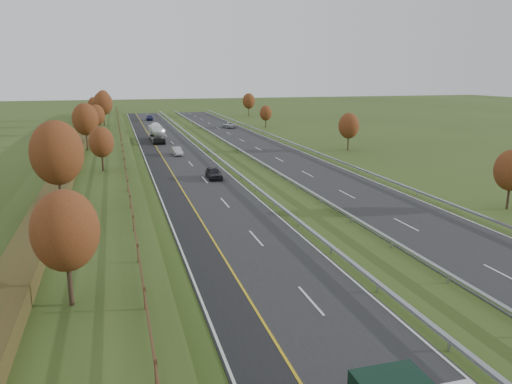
% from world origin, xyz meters
% --- Properties ---
extents(ground, '(400.00, 400.00, 0.00)m').
position_xyz_m(ground, '(8.00, 55.00, 0.00)').
color(ground, '#314819').
rests_on(ground, ground).
extents(near_carriageway, '(10.50, 200.00, 0.04)m').
position_xyz_m(near_carriageway, '(0.00, 60.00, 0.02)').
color(near_carriageway, '#232326').
rests_on(near_carriageway, ground).
extents(far_carriageway, '(10.50, 200.00, 0.04)m').
position_xyz_m(far_carriageway, '(16.50, 60.00, 0.02)').
color(far_carriageway, '#232326').
rests_on(far_carriageway, ground).
extents(hard_shoulder, '(3.00, 200.00, 0.04)m').
position_xyz_m(hard_shoulder, '(-3.75, 60.00, 0.02)').
color(hard_shoulder, black).
rests_on(hard_shoulder, ground).
extents(lane_markings, '(26.75, 200.00, 0.01)m').
position_xyz_m(lane_markings, '(6.40, 59.88, 0.05)').
color(lane_markings, silver).
rests_on(lane_markings, near_carriageway).
extents(embankment_left, '(12.00, 200.00, 2.00)m').
position_xyz_m(embankment_left, '(-13.00, 60.00, 1.00)').
color(embankment_left, '#314819').
rests_on(embankment_left, ground).
extents(hedge_left, '(2.20, 180.00, 1.10)m').
position_xyz_m(hedge_left, '(-15.00, 60.00, 2.55)').
color(hedge_left, '#383716').
rests_on(hedge_left, embankment_left).
extents(fence_left, '(0.12, 189.06, 1.20)m').
position_xyz_m(fence_left, '(-8.50, 59.59, 2.73)').
color(fence_left, '#422B19').
rests_on(fence_left, embankment_left).
extents(median_barrier_near, '(0.32, 200.00, 0.71)m').
position_xyz_m(median_barrier_near, '(5.70, 60.00, 0.61)').
color(median_barrier_near, '#94979C').
rests_on(median_barrier_near, ground).
extents(median_barrier_far, '(0.32, 200.00, 0.71)m').
position_xyz_m(median_barrier_far, '(10.80, 60.00, 0.61)').
color(median_barrier_far, '#94979C').
rests_on(median_barrier_far, ground).
extents(outer_barrier_far, '(0.32, 200.00, 0.71)m').
position_xyz_m(outer_barrier_far, '(22.30, 60.00, 0.62)').
color(outer_barrier_far, '#94979C').
rests_on(outer_barrier_far, ground).
extents(trees_left, '(6.64, 164.30, 7.66)m').
position_xyz_m(trees_left, '(-12.64, 56.63, 6.37)').
color(trees_left, '#2D2116').
rests_on(trees_left, embankment_left).
extents(trees_far, '(8.45, 118.60, 7.12)m').
position_xyz_m(trees_far, '(29.80, 89.21, 4.25)').
color(trees_far, '#2D2116').
rests_on(trees_far, ground).
extents(road_tanker, '(2.40, 11.22, 3.46)m').
position_xyz_m(road_tanker, '(-1.37, 86.14, 1.86)').
color(road_tanker, silver).
rests_on(road_tanker, near_carriageway).
extents(car_dark_near, '(1.78, 4.36, 1.48)m').
position_xyz_m(car_dark_near, '(2.51, 47.34, 0.78)').
color(car_dark_near, black).
rests_on(car_dark_near, near_carriageway).
extents(car_silver_mid, '(1.75, 4.11, 1.32)m').
position_xyz_m(car_silver_mid, '(0.26, 67.71, 0.70)').
color(car_silver_mid, '#A2A1A6').
rests_on(car_silver_mid, near_carriageway).
extents(car_small_far, '(2.26, 4.97, 1.41)m').
position_xyz_m(car_small_far, '(0.48, 132.45, 0.75)').
color(car_small_far, '#171C48').
rests_on(car_small_far, near_carriageway).
extents(car_oncoming, '(2.77, 5.38, 1.45)m').
position_xyz_m(car_oncoming, '(18.01, 106.89, 0.77)').
color(car_oncoming, silver).
rests_on(car_oncoming, far_carriageway).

